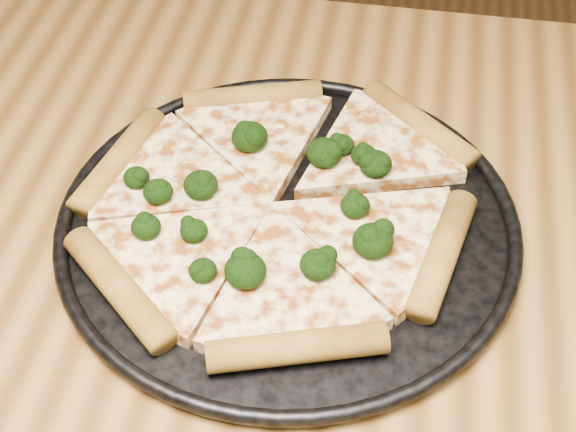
# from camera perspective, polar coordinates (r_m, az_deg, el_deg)

# --- Properties ---
(dining_table) EXTENTS (1.20, 0.90, 0.75)m
(dining_table) POSITION_cam_1_polar(r_m,az_deg,el_deg) (0.70, 1.64, -12.63)
(dining_table) COLOR olive
(dining_table) RESTS_ON ground
(pizza_pan) EXTENTS (0.37, 0.37, 0.02)m
(pizza_pan) POSITION_cam_1_polar(r_m,az_deg,el_deg) (0.69, 0.00, -0.48)
(pizza_pan) COLOR black
(pizza_pan) RESTS_ON dining_table
(pizza) EXTENTS (0.33, 0.34, 0.02)m
(pizza) POSITION_cam_1_polar(r_m,az_deg,el_deg) (0.69, -0.83, 0.90)
(pizza) COLOR #FFE69C
(pizza) RESTS_ON pizza_pan
(broccoli_florets) EXTENTS (0.22, 0.18, 0.02)m
(broccoli_florets) POSITION_cam_1_polar(r_m,az_deg,el_deg) (0.68, -0.72, 1.17)
(broccoli_florets) COLOR black
(broccoli_florets) RESTS_ON pizza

